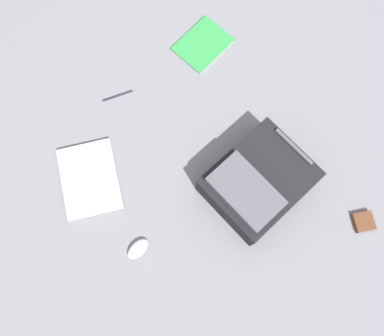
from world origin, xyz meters
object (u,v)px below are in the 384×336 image
backpack (257,183)px  computer_mouse (138,249)px  book_red (203,45)px  earbud_pouch (364,222)px  laptop (90,179)px  pen_black (118,95)px

backpack → computer_mouse: size_ratio=4.62×
book_red → computer_mouse: 0.95m
backpack → earbud_pouch: bearing=41.8°
earbud_pouch → computer_mouse: bearing=-112.8°
backpack → laptop: (-0.36, -0.58, -0.07)m
backpack → laptop: backpack is taller
pen_black → earbud_pouch: size_ratio=1.79×
pen_black → laptop: bearing=-43.6°
laptop → book_red: size_ratio=1.28×
backpack → earbud_pouch: 0.46m
backpack → pen_black: backpack is taller
laptop → backpack: bearing=57.7°
laptop → computer_mouse: 0.35m
backpack → book_red: bearing=167.8°
backpack → laptop: size_ratio=1.25×
computer_mouse → book_red: bearing=118.5°
backpack → laptop: bearing=-122.3°
computer_mouse → pen_black: (-0.64, 0.23, -0.01)m
laptop → earbud_pouch: laptop is taller
backpack → earbud_pouch: size_ratio=5.78×
backpack → pen_black: (-0.65, -0.31, -0.08)m
earbud_pouch → pen_black: bearing=-148.3°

